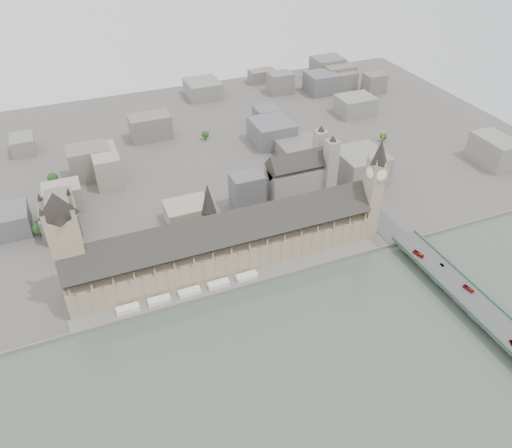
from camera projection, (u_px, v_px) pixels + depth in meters
name	position (u px, v px, depth m)	size (l,w,h in m)	color
ground	(233.00, 278.00, 424.95)	(900.00, 900.00, 0.00)	#595651
river_thames	(326.00, 448.00, 301.68)	(600.00, 600.00, 0.00)	#4B594E
embankment_wall	(239.00, 288.00, 412.86)	(600.00, 1.50, 3.00)	slate
river_terrace	(236.00, 282.00, 418.76)	(270.00, 15.00, 2.00)	slate
terrace_tents	(190.00, 292.00, 405.16)	(118.00, 7.00, 4.00)	white
palace_of_westminster	(224.00, 243.00, 426.26)	(265.00, 40.73, 55.44)	tan
elizabeth_tower	(375.00, 183.00, 438.72)	(17.00, 17.00, 107.50)	tan
victoria_tower	(67.00, 243.00, 374.56)	(30.00, 30.00, 100.00)	tan
central_tower	(209.00, 208.00, 407.12)	(13.00, 13.00, 48.00)	gray
westminster_bridge	(456.00, 289.00, 405.97)	(25.00, 325.00, 10.25)	#474749
bridge_parapets	(499.00, 322.00, 369.36)	(25.00, 235.00, 1.15)	#335C41
westminster_abbey	(301.00, 175.00, 514.95)	(68.00, 36.00, 64.00)	gray
city_skyline_inland	(162.00, 138.00, 596.77)	(720.00, 360.00, 38.00)	gray
park_trees	(200.00, 234.00, 462.30)	(110.00, 30.00, 15.00)	#204418
red_bus_north	(418.00, 254.00, 432.12)	(2.47, 10.56, 2.94)	red
red_bus_south	(468.00, 289.00, 397.37)	(2.21, 9.43, 2.63)	#AE1B15
car_silver	(442.00, 265.00, 421.74)	(1.41, 4.05, 1.33)	gray
car_grey	(512.00, 343.00, 353.30)	(2.72, 5.90, 1.64)	gray
car_approach	(369.00, 195.00, 508.75)	(2.23, 5.49, 1.59)	gray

